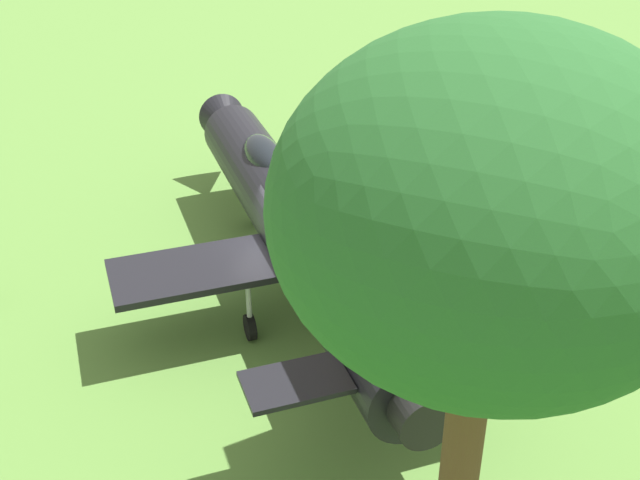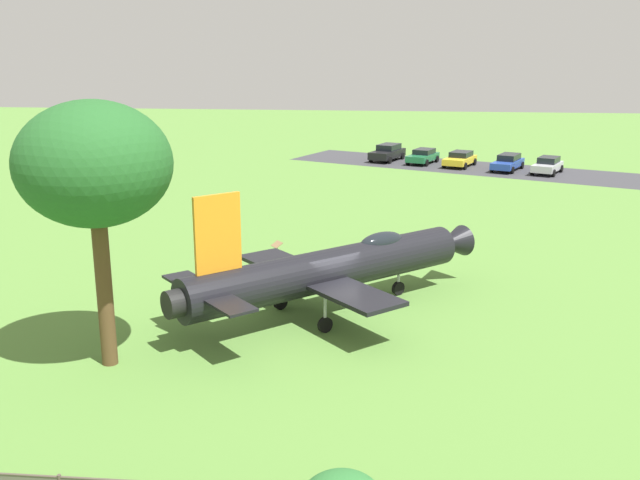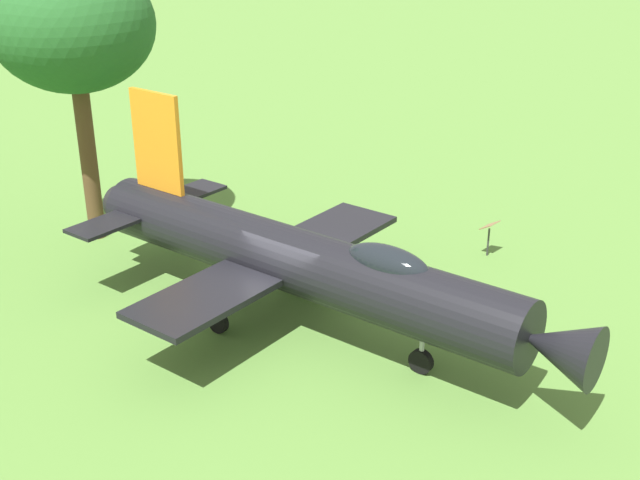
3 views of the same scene
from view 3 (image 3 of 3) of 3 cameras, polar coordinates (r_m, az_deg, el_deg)
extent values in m
plane|color=#568438|center=(20.83, -1.85, -6.04)|extent=(200.00, 200.00, 0.00)
cylinder|color=black|center=(19.99, -1.92, -1.46)|extent=(10.45, 9.92, 1.67)
cone|color=black|center=(16.96, 16.84, -7.46)|extent=(2.14, 2.13, 1.42)
cylinder|color=black|center=(24.41, -14.07, 2.58)|extent=(1.12, 1.14, 1.00)
ellipsoid|color=black|center=(18.20, 4.92, -1.70)|extent=(2.22, 2.16, 0.84)
cube|color=orange|center=(22.40, -11.72, 6.96)|extent=(1.41, 1.33, 2.80)
cube|color=black|center=(22.31, 1.04, 0.72)|extent=(3.84, 3.91, 0.16)
cube|color=black|center=(18.77, -8.46, -4.20)|extent=(3.84, 3.91, 0.16)
cube|color=black|center=(24.50, -9.10, 3.50)|extent=(2.03, 2.07, 0.10)
cube|color=black|center=(22.43, -15.45, 1.00)|extent=(2.03, 2.07, 0.10)
cylinder|color=#A5A8AD|center=(18.47, 7.42, -6.90)|extent=(0.12, 0.12, 1.37)
cylinder|color=black|center=(18.83, 7.31, -8.69)|extent=(0.56, 0.54, 0.60)
cylinder|color=#A5A8AD|center=(22.16, -1.93, -1.27)|extent=(0.12, 0.12, 1.37)
cylinder|color=black|center=(22.46, -1.91, -2.86)|extent=(0.56, 0.54, 0.60)
cylinder|color=#A5A8AD|center=(20.13, -7.48, -4.18)|extent=(0.12, 0.12, 1.37)
cylinder|color=black|center=(20.45, -7.38, -5.88)|extent=(0.56, 0.54, 0.60)
cylinder|color=brown|center=(26.11, -16.40, 5.78)|extent=(0.53, 0.53, 5.47)
ellipsoid|color=#235B26|center=(25.23, -17.49, 14.66)|extent=(4.95, 4.90, 4.03)
cylinder|color=#333333|center=(25.01, 12.06, -0.15)|extent=(0.06, 0.06, 0.90)
cube|color=olive|center=(24.79, 12.17, 1.06)|extent=(0.68, 0.72, 0.25)
camera|label=1|loc=(32.80, -19.33, 23.23)|focal=44.61mm
camera|label=2|loc=(28.79, -69.78, 8.59)|focal=40.00mm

